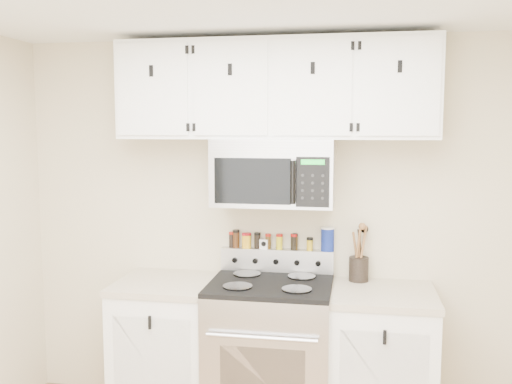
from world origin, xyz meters
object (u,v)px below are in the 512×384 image
at_px(microwave, 274,172).
at_px(utensil_crock, 359,267).
at_px(salt_canister, 328,239).
at_px(range, 270,353).

distance_m(microwave, utensil_crock, 0.83).
relative_size(microwave, salt_canister, 4.75).
xyz_separation_m(microwave, salt_canister, (0.34, 0.16, -0.45)).
relative_size(microwave, utensil_crock, 2.07).
relative_size(range, microwave, 1.45).
bearing_deg(microwave, range, -90.23).
distance_m(microwave, salt_canister, 0.58).
bearing_deg(utensil_crock, range, -156.84).
height_order(microwave, salt_canister, microwave).
bearing_deg(utensil_crock, salt_canister, 166.36).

